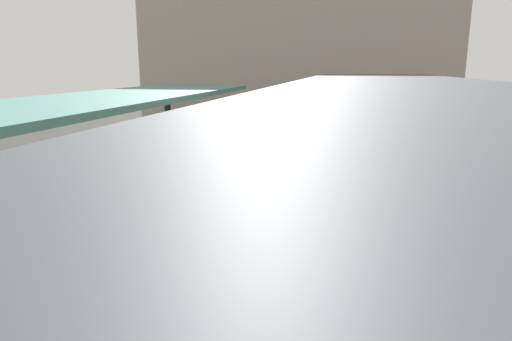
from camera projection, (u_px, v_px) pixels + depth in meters
ground_plane at (202, 299)px, 9.53m from camera, size 80.00×80.00×0.00m
platform_left at (41, 262)px, 10.16m from camera, size 4.40×28.00×1.00m
platform_right at (390, 295)px, 8.68m from camera, size 4.40×28.00×1.00m
track_ballast at (202, 294)px, 9.51m from camera, size 3.20×28.00×0.20m
rail_near_side at (170, 284)px, 9.61m from camera, size 0.08×28.00×0.14m
rail_far_side at (235, 290)px, 9.33m from camera, size 0.08×28.00×0.14m
commuter_train at (264, 155)px, 16.04m from camera, size 2.78×11.07×3.10m
canopy_left at (64, 106)px, 10.74m from camera, size 4.18×21.00×3.00m
canopy_right at (397, 88)px, 9.16m from camera, size 4.18×21.00×3.50m
platform_bench at (385, 258)px, 8.03m from camera, size 1.40×0.41×0.86m
platform_sign at (344, 167)px, 9.96m from camera, size 0.90×0.08×2.21m
passenger_near_bench at (415, 167)px, 13.52m from camera, size 0.36×0.36×1.66m
station_building_backdrop at (297, 55)px, 27.48m from camera, size 18.00×6.00×11.00m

